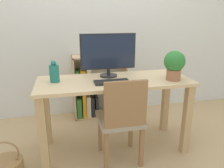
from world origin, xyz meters
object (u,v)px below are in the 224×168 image
object	(u,v)px
chair	(122,118)
bookshelf	(91,91)
monitor	(108,53)
vase	(54,73)
potted_plant	(174,64)
basket	(6,167)
keyboard	(112,82)

from	to	relation	value
chair	bookshelf	size ratio (longest dim) A/B	1.00
monitor	vase	xyz separation A→B (m)	(-0.52, -0.08, -0.15)
potted_plant	basket	size ratio (longest dim) A/B	0.85
monitor	basket	xyz separation A→B (m)	(-0.98, -0.35, -0.90)
basket	monitor	bearing A→B (deg)	19.57
bookshelf	basket	distance (m)	1.39
monitor	basket	distance (m)	1.37
vase	potted_plant	size ratio (longest dim) A/B	0.72
basket	chair	bearing A→B (deg)	-2.19
bookshelf	monitor	bearing A→B (deg)	-82.29
keyboard	potted_plant	world-z (taller)	potted_plant
keyboard	basket	xyz separation A→B (m)	(-0.96, -0.12, -0.67)
keyboard	chair	xyz separation A→B (m)	(0.05, -0.16, -0.29)
keyboard	vase	distance (m)	0.54
bookshelf	basket	xyz separation A→B (m)	(-0.88, -1.03, -0.28)
vase	basket	bearing A→B (deg)	-149.74
basket	keyboard	bearing A→B (deg)	6.96
monitor	potted_plant	bearing A→B (deg)	-24.54
keyboard	basket	distance (m)	1.18
basket	vase	bearing A→B (deg)	30.26
bookshelf	vase	bearing A→B (deg)	-119.27
bookshelf	chair	bearing A→B (deg)	-83.00
monitor	vase	world-z (taller)	monitor
monitor	bookshelf	distance (m)	0.93
monitor	keyboard	xyz separation A→B (m)	(-0.01, -0.23, -0.23)
bookshelf	basket	bearing A→B (deg)	-130.50
keyboard	bookshelf	distance (m)	1.00
potted_plant	basket	distance (m)	1.76
keyboard	chair	bearing A→B (deg)	-71.26
monitor	potted_plant	distance (m)	0.64
keyboard	basket	bearing A→B (deg)	-173.04
vase	monitor	bearing A→B (deg)	9.07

